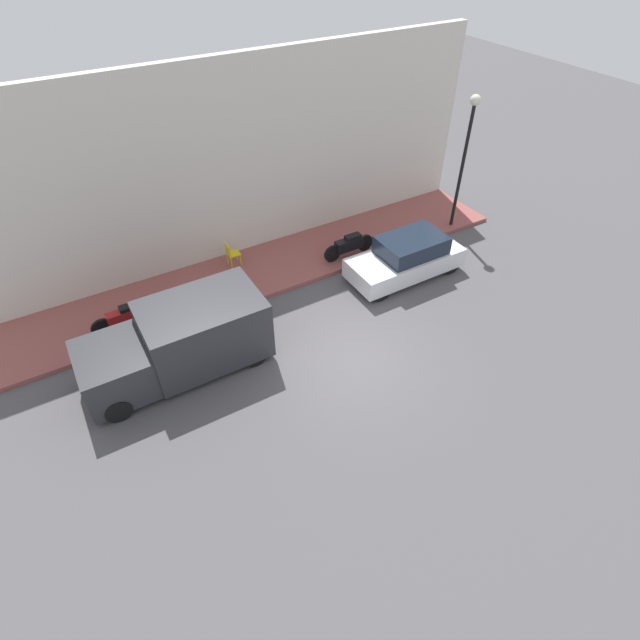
{
  "coord_description": "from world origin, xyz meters",
  "views": [
    {
      "loc": [
        -7.94,
        5.68,
        10.01
      ],
      "look_at": [
        1.26,
        0.27,
        0.6
      ],
      "focal_mm": 28.0,
      "sensor_mm": 36.0,
      "label": 1
    }
  ],
  "objects_px": {
    "parked_car": "(406,258)",
    "motorcycle_red": "(128,317)",
    "streetlamp": "(467,142)",
    "motorcycle_black": "(349,245)",
    "delivery_van": "(178,341)",
    "cafe_chair": "(231,253)"
  },
  "relations": [
    {
      "from": "parked_car",
      "to": "motorcycle_red",
      "type": "bearing_deg",
      "value": 78.38
    },
    {
      "from": "motorcycle_red",
      "to": "parked_car",
      "type": "bearing_deg",
      "value": -101.62
    },
    {
      "from": "parked_car",
      "to": "cafe_chair",
      "type": "xyz_separation_m",
      "value": [
        3.27,
        4.85,
        -0.05
      ]
    },
    {
      "from": "streetlamp",
      "to": "cafe_chair",
      "type": "height_order",
      "value": "streetlamp"
    },
    {
      "from": "delivery_van",
      "to": "streetlamp",
      "type": "height_order",
      "value": "streetlamp"
    },
    {
      "from": "motorcycle_black",
      "to": "streetlamp",
      "type": "height_order",
      "value": "streetlamp"
    },
    {
      "from": "delivery_van",
      "to": "motorcycle_black",
      "type": "relative_size",
      "value": 2.46
    },
    {
      "from": "delivery_van",
      "to": "motorcycle_red",
      "type": "height_order",
      "value": "delivery_van"
    },
    {
      "from": "motorcycle_black",
      "to": "cafe_chair",
      "type": "relative_size",
      "value": 2.36
    },
    {
      "from": "motorcycle_red",
      "to": "cafe_chair",
      "type": "relative_size",
      "value": 2.51
    },
    {
      "from": "delivery_van",
      "to": "motorcycle_black",
      "type": "bearing_deg",
      "value": -72.61
    },
    {
      "from": "parked_car",
      "to": "cafe_chair",
      "type": "height_order",
      "value": "parked_car"
    },
    {
      "from": "delivery_van",
      "to": "streetlamp",
      "type": "relative_size",
      "value": 1.01
    },
    {
      "from": "motorcycle_black",
      "to": "streetlamp",
      "type": "distance_m",
      "value": 5.31
    },
    {
      "from": "delivery_van",
      "to": "streetlamp",
      "type": "distance_m",
      "value": 11.65
    },
    {
      "from": "parked_car",
      "to": "streetlamp",
      "type": "height_order",
      "value": "streetlamp"
    },
    {
      "from": "cafe_chair",
      "to": "delivery_van",
      "type": "bearing_deg",
      "value": 140.57
    },
    {
      "from": "parked_car",
      "to": "motorcycle_black",
      "type": "xyz_separation_m",
      "value": [
        1.74,
        1.11,
        -0.11
      ]
    },
    {
      "from": "motorcycle_black",
      "to": "delivery_van",
      "type": "bearing_deg",
      "value": 107.39
    },
    {
      "from": "motorcycle_red",
      "to": "streetlamp",
      "type": "height_order",
      "value": "streetlamp"
    },
    {
      "from": "parked_car",
      "to": "motorcycle_black",
      "type": "relative_size",
      "value": 1.99
    },
    {
      "from": "parked_car",
      "to": "motorcycle_black",
      "type": "bearing_deg",
      "value": 32.54
    }
  ]
}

